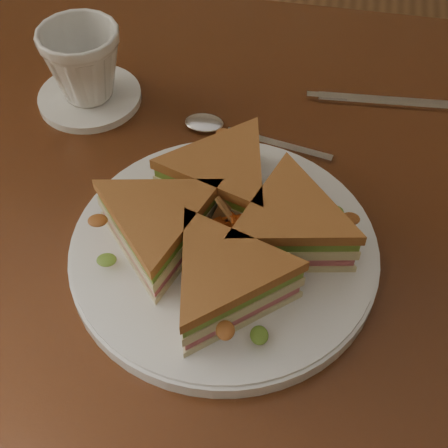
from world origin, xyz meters
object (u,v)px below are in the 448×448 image
at_px(plate, 224,251).
at_px(saucer, 90,97).
at_px(table, 279,256).
at_px(knife, 387,102).
at_px(spoon, 222,129).
at_px(coffee_cup, 83,64).
at_px(sandwich_wedges, 224,227).

bearing_deg(plate, saucer, 135.59).
distance_m(table, knife, 0.24).
height_order(spoon, coffee_cup, coffee_cup).
distance_m(spoon, coffee_cup, 0.18).
height_order(plate, sandwich_wedges, sandwich_wedges).
height_order(table, knife, knife).
bearing_deg(saucer, table, -25.09).
bearing_deg(coffee_cup, table, -30.65).
distance_m(plate, spoon, 0.19).
bearing_deg(table, plate, -121.17).
bearing_deg(saucer, knife, 10.18).
xyz_separation_m(spoon, coffee_cup, (-0.17, 0.03, 0.05)).
xyz_separation_m(sandwich_wedges, spoon, (-0.04, 0.18, -0.04)).
bearing_deg(saucer, plate, -44.41).
distance_m(plate, saucer, 0.30).
distance_m(knife, saucer, 0.37).
xyz_separation_m(spoon, knife, (0.19, 0.09, -0.00)).
xyz_separation_m(table, sandwich_wedges, (-0.05, -0.08, 0.14)).
relative_size(table, knife, 5.57).
relative_size(sandwich_wedges, coffee_cup, 3.00).
height_order(table, plate, plate).
xyz_separation_m(table, saucer, (-0.26, 0.12, 0.10)).
bearing_deg(plate, spoon, 101.87).
relative_size(plate, knife, 1.43).
bearing_deg(knife, plate, -123.88).
height_order(table, sandwich_wedges, sandwich_wedges).
distance_m(table, saucer, 0.31).
xyz_separation_m(sandwich_wedges, knife, (0.15, 0.27, -0.04)).
distance_m(spoon, knife, 0.21).
relative_size(spoon, coffee_cup, 1.87).
bearing_deg(spoon, table, -36.78).
height_order(sandwich_wedges, saucer, sandwich_wedges).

